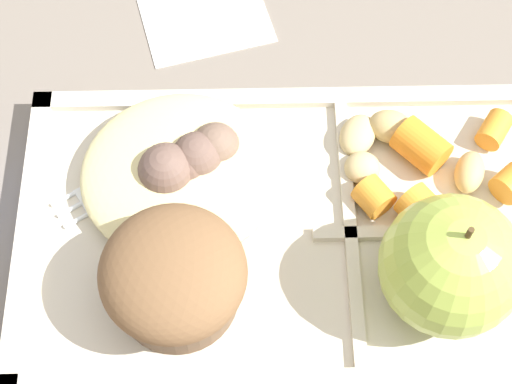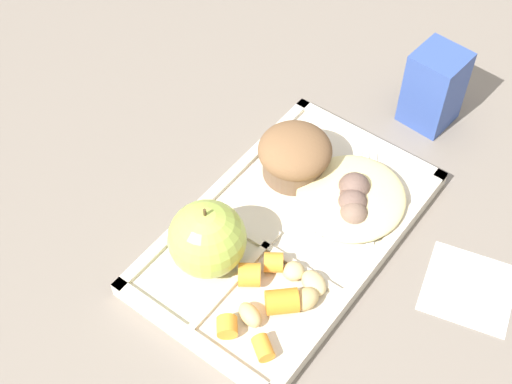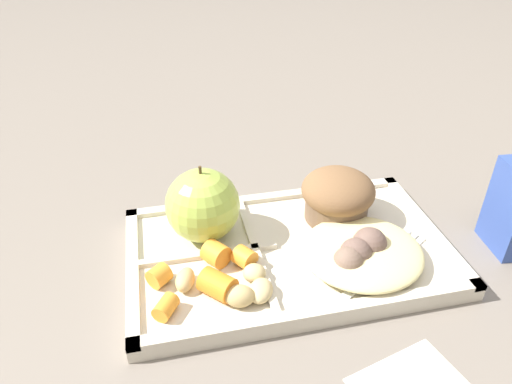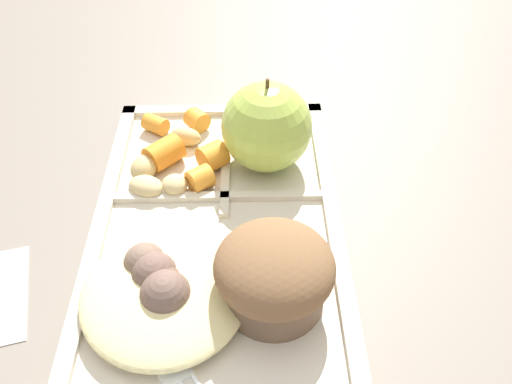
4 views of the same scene
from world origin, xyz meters
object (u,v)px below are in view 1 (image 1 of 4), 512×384
Objects in this scene: green_apple at (451,266)px; bran_muffin at (174,277)px; lunch_tray at (293,233)px; plastic_fork at (137,173)px.

bran_muffin is (0.17, 0.00, -0.01)m from green_apple.
green_apple is at bearing 152.98° from lunch_tray.
green_apple reaches higher than plastic_fork.
green_apple is 1.06× the size of bran_muffin.
green_apple is (-0.09, 0.05, 0.05)m from lunch_tray.
bran_muffin reaches higher than plastic_fork.
lunch_tray is 0.10m from bran_muffin.
lunch_tray is 2.83× the size of plastic_fork.
lunch_tray is 0.12m from plastic_fork.
bran_muffin reaches higher than lunch_tray.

